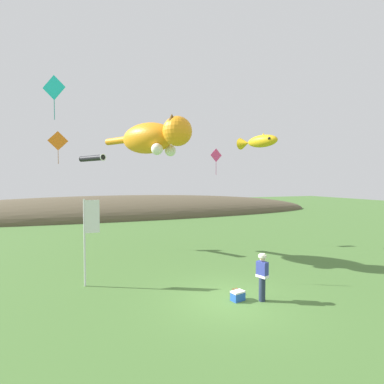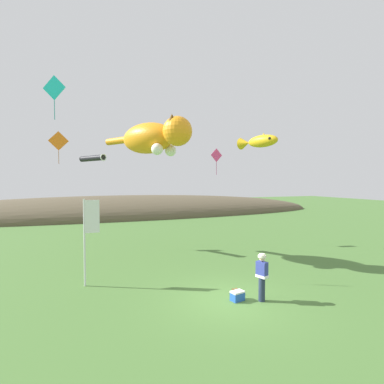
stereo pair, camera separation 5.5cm
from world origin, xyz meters
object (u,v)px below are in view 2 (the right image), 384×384
Objects in this scene: festival_banner_pole at (88,229)px; kite_diamond_orange at (58,141)px; kite_diamond_pink at (216,156)px; kite_giant_cat at (154,138)px; kite_fish_windsock at (259,141)px; kite_diamond_teal at (54,88)px; kite_tube_streamer at (93,158)px; festival_attendant at (262,276)px; kite_spool at (235,291)px; picnic_cooler at (237,296)px.

kite_diamond_orange reaches higher than festival_banner_pole.
kite_diamond_orange is at bearing 164.54° from kite_diamond_pink.
kite_fish_windsock is at bearing -1.98° from kite_giant_cat.
festival_banner_pole is 1.99× the size of kite_diamond_pink.
kite_diamond_pink is at bearing 124.74° from kite_fish_windsock.
kite_diamond_teal is 0.94× the size of kite_diamond_orange.
kite_diamond_orange is at bearing 137.70° from kite_tube_streamer.
festival_banner_pole is 6.83m from kite_giant_cat.
kite_diamond_pink is at bearing -6.78° from kite_tube_streamer.
kite_fish_windsock is (4.70, 7.35, 6.07)m from festival_attendant.
kite_tube_streamer is (-5.38, 10.90, 4.96)m from festival_attendant.
festival_attendant is 1.38m from kite_spool.
kite_diamond_pink is at bearing 20.41° from kite_diamond_teal.
festival_banner_pole is 0.60× the size of kite_giant_cat.
kite_tube_streamer reaches higher than festival_banner_pole.
kite_diamond_orange is (-6.63, 12.42, 6.96)m from picnic_cooler.
picnic_cooler is 15.70m from kite_diamond_orange.
festival_banner_pole reaches higher than picnic_cooler.
picnic_cooler is 0.15× the size of festival_banner_pole.
picnic_cooler is 12.19m from kite_diamond_teal.
festival_attendant is at bearing -40.12° from kite_diamond_teal.
kite_spool is 12.48m from kite_tube_streamer.
kite_diamond_teal is (-6.67, 5.20, 8.64)m from kite_spool.
kite_diamond_teal reaches higher than kite_diamond_orange.
kite_fish_windsock reaches higher than kite_spool.
kite_spool is at bearing -64.38° from kite_tube_streamer.
kite_diamond_pink is at bearing 73.62° from festival_attendant.
festival_banner_pole is at bearing -80.01° from kite_diamond_orange.
kite_diamond_teal is (-1.35, 2.06, 6.35)m from festival_banner_pole.
kite_diamond_teal is at bearing 123.35° from festival_banner_pole.
kite_tube_streamer is (-10.08, 3.55, -1.11)m from kite_fish_windsock.
kite_spool is 6.59m from festival_banner_pole.
kite_diamond_orange reaches higher than kite_tube_streamer.
kite_tube_streamer is 3.05m from kite_diamond_orange.
kite_tube_streamer is 1.27× the size of kite_diamond_pink.
kite_fish_windsock reaches higher than festival_banner_pole.
kite_tube_streamer is 5.88m from kite_diamond_teal.
kite_diamond_orange is (-12.15, 5.44, 0.12)m from kite_fish_windsock.
kite_diamond_pink reaches higher than festival_banner_pole.
festival_attendant is 16.04m from kite_diamond_orange.
festival_attendant is 7.33m from festival_banner_pole.
kite_fish_windsock is at bearing -24.11° from kite_diamond_orange.
festival_attendant is at bearing -106.38° from kite_diamond_pink.
kite_diamond_teal reaches higher than kite_fish_windsock.
kite_diamond_orange reaches higher than kite_spool.
kite_giant_cat is at bearing -155.47° from kite_diamond_pink.
festival_banner_pole is 1.57× the size of kite_tube_streamer.
festival_banner_pole is (-5.10, 3.70, 2.24)m from picnic_cooler.
festival_attendant is 0.95× the size of kite_diamond_pink.
kite_diamond_teal is (-6.45, 5.76, 8.59)m from picnic_cooler.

